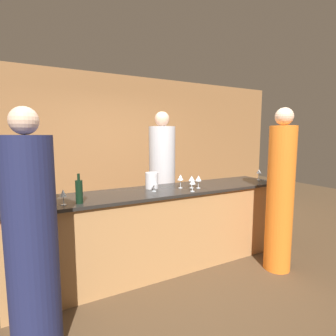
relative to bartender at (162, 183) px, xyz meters
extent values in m
plane|color=#4C3823|center=(-0.39, -0.73, -0.93)|extent=(14.00, 14.00, 0.00)
cube|color=olive|center=(-0.39, 1.45, 0.47)|extent=(8.00, 0.06, 2.80)
cube|color=#B27F4C|center=(-0.39, -0.73, -0.45)|extent=(3.39, 0.63, 0.95)
cube|color=black|center=(-0.39, -0.73, 0.04)|extent=(3.45, 0.69, 0.03)
cylinder|color=#B2B2B7|center=(0.00, 0.00, -0.04)|extent=(0.40, 0.40, 1.78)
sphere|color=tan|center=(0.00, 0.00, 0.96)|extent=(0.22, 0.22, 0.22)
cylinder|color=orange|center=(0.86, -1.45, -0.05)|extent=(0.31, 0.31, 1.76)
sphere|color=beige|center=(0.86, -1.45, 0.94)|extent=(0.21, 0.21, 0.21)
cylinder|color=#1E234C|center=(-1.80, -1.46, -0.10)|extent=(0.36, 0.36, 1.65)
sphere|color=beige|center=(-1.80, -1.46, 0.82)|extent=(0.20, 0.20, 0.20)
cylinder|color=black|center=(-1.62, -0.66, 0.16)|extent=(0.08, 0.08, 0.21)
cylinder|color=black|center=(-1.62, -0.66, 0.30)|extent=(0.03, 0.03, 0.07)
cylinder|color=black|center=(-1.37, -0.93, 0.17)|extent=(0.07, 0.07, 0.23)
cylinder|color=black|center=(-1.37, -0.93, 0.32)|extent=(0.03, 0.03, 0.07)
cylinder|color=silver|center=(-0.44, -0.59, 0.16)|extent=(0.16, 0.16, 0.20)
cylinder|color=silver|center=(1.24, -0.76, 0.06)|extent=(0.05, 0.05, 0.00)
cylinder|color=silver|center=(1.24, -0.76, 0.11)|extent=(0.01, 0.01, 0.09)
cone|color=silver|center=(1.24, -0.76, 0.19)|extent=(0.07, 0.07, 0.06)
cylinder|color=silver|center=(0.01, -0.80, 0.06)|extent=(0.05, 0.05, 0.00)
cylinder|color=silver|center=(0.01, -0.80, 0.11)|extent=(0.01, 0.01, 0.09)
cone|color=silver|center=(0.01, -0.80, 0.18)|extent=(0.08, 0.08, 0.06)
cylinder|color=silver|center=(-0.12, -0.74, 0.06)|extent=(0.05, 0.05, 0.00)
cylinder|color=silver|center=(-0.12, -0.74, 0.11)|extent=(0.01, 0.01, 0.10)
cone|color=silver|center=(-0.12, -0.74, 0.20)|extent=(0.07, 0.07, 0.07)
cylinder|color=silver|center=(-0.50, -0.77, 0.06)|extent=(0.05, 0.05, 0.00)
cylinder|color=silver|center=(-0.50, -0.77, 0.11)|extent=(0.01, 0.01, 0.08)
cone|color=silver|center=(-0.50, -0.77, 0.18)|extent=(0.07, 0.07, 0.07)
cylinder|color=silver|center=(-0.09, -0.98, 0.06)|extent=(0.05, 0.05, 0.00)
cylinder|color=silver|center=(-0.09, -0.98, 0.11)|extent=(0.01, 0.01, 0.08)
cone|color=silver|center=(-0.09, -0.98, 0.18)|extent=(0.07, 0.07, 0.06)
cylinder|color=silver|center=(-1.52, -0.92, 0.06)|extent=(0.05, 0.05, 0.00)
cylinder|color=silver|center=(-1.52, -0.92, 0.10)|extent=(0.01, 0.01, 0.08)
cone|color=silver|center=(-1.52, -0.92, 0.18)|extent=(0.06, 0.06, 0.07)
cylinder|color=silver|center=(0.08, -0.85, 0.06)|extent=(0.05, 0.05, 0.00)
cylinder|color=silver|center=(0.08, -0.85, 0.11)|extent=(0.01, 0.01, 0.09)
cone|color=silver|center=(0.08, -0.85, 0.19)|extent=(0.08, 0.08, 0.07)
camera|label=1|loc=(-1.79, -3.54, 0.72)|focal=28.00mm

